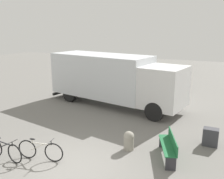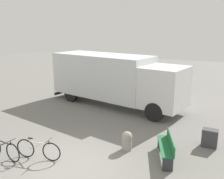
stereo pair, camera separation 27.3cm
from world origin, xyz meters
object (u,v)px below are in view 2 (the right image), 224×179
(delivery_truck, at_px, (114,78))
(bollard_near_bench, at_px, (127,140))
(park_bench, at_px, (167,146))
(bicycle_middle, at_px, (38,149))
(bicycle_near, at_px, (3,148))
(utility_box, at_px, (210,138))

(delivery_truck, bearing_deg, bollard_near_bench, -49.05)
(park_bench, relative_size, bicycle_middle, 1.05)
(bicycle_middle, bearing_deg, park_bench, 15.74)
(delivery_truck, bearing_deg, bicycle_near, -85.44)
(bollard_near_bench, bearing_deg, delivery_truck, 120.83)
(delivery_truck, relative_size, bicycle_middle, 5.06)
(delivery_truck, height_order, bicycle_near, delivery_truck)
(delivery_truck, height_order, utility_box, delivery_truck)
(bicycle_near, distance_m, bicycle_middle, 1.24)
(bicycle_middle, relative_size, utility_box, 2.38)
(bicycle_middle, height_order, utility_box, bicycle_middle)
(delivery_truck, bearing_deg, park_bench, -37.63)
(bicycle_near, bearing_deg, delivery_truck, 89.51)
(bicycle_near, distance_m, bollard_near_bench, 4.41)
(bollard_near_bench, bearing_deg, bicycle_near, -145.60)
(bicycle_middle, xyz_separation_m, bollard_near_bench, (2.50, 2.00, 0.02))
(delivery_truck, distance_m, utility_box, 6.66)
(park_bench, bearing_deg, utility_box, -58.74)
(bicycle_middle, xyz_separation_m, utility_box, (5.25, 3.66, -0.02))
(delivery_truck, relative_size, park_bench, 4.83)
(bollard_near_bench, bearing_deg, park_bench, 0.92)
(bicycle_near, bearing_deg, utility_box, 38.06)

